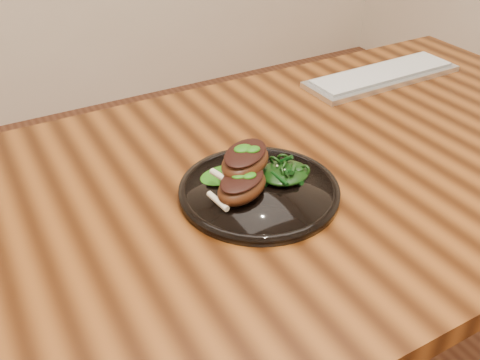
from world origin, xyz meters
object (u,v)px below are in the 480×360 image
at_px(desk, 268,213).
at_px(lamb_chop_front, 242,185).
at_px(greens_heap, 284,170).
at_px(keyboard, 382,75).
at_px(plate, 259,190).

height_order(desk, lamb_chop_front, lamb_chop_front).
bearing_deg(greens_heap, keyboard, 29.88).
distance_m(desk, lamb_chop_front, 0.15).
relative_size(desk, keyboard, 3.99).
bearing_deg(lamb_chop_front, greens_heap, 8.96).
bearing_deg(plate, lamb_chop_front, -166.08).
height_order(plate, greens_heap, greens_heap).
bearing_deg(desk, keyboard, 26.13).
xyz_separation_m(lamb_chop_front, keyboard, (0.55, 0.28, -0.03)).
bearing_deg(lamb_chop_front, desk, 30.39).
xyz_separation_m(desk, keyboard, (0.46, 0.23, 0.09)).
distance_m(lamb_chop_front, greens_heap, 0.09).
relative_size(plate, keyboard, 0.67).
distance_m(desk, greens_heap, 0.12).
xyz_separation_m(plate, lamb_chop_front, (-0.04, -0.01, 0.03)).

